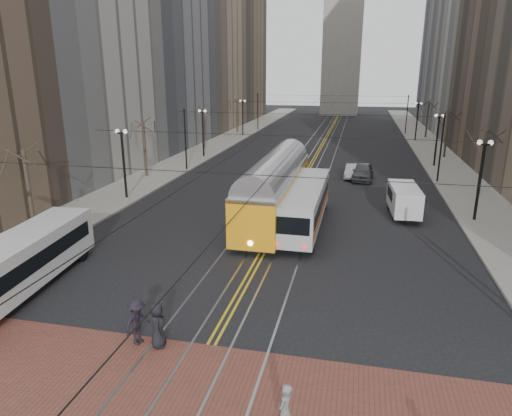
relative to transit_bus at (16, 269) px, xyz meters
The scene contains 21 objects.
ground 10.50m from the transit_bus, ahead, with size 260.00×260.00×0.00m, color black.
sidewalk_left 44.28m from the transit_bus, 96.01° to the left, with size 5.00×140.00×0.15m, color gray.
sidewalk_right 50.82m from the transit_bus, 60.05° to the left, with size 5.00×140.00×0.15m, color gray.
crosswalk_band 11.58m from the transit_bus, 25.70° to the right, with size 25.00×6.00×0.01m, color brown.
streetcar_rails 45.24m from the transit_bus, 76.75° to the left, with size 4.80×130.00×0.02m, color gray.
centre_lines 45.24m from the transit_bus, 76.75° to the left, with size 0.42×130.00×0.01m, color gold.
building_left_mid 49.99m from the transit_bus, 108.59° to the left, with size 16.00×20.00×34.00m, color slate.
building_left_far 88.33m from the transit_bus, 100.10° to the left, with size 16.00×20.00×40.00m, color brown.
building_right_far 94.13m from the transit_bus, 67.13° to the left, with size 16.00×20.00×40.00m, color slate.
lamp_posts 29.67m from the transit_bus, 69.53° to the left, with size 27.60×57.20×5.60m.
street_trees 35.82m from the transit_bus, 73.17° to the left, with size 31.68×53.28×5.60m.
trolley_wires 35.48m from the transit_bus, 72.98° to the left, with size 25.96×120.00×6.60m.
transit_bus is the anchor object (origin of this frame).
streetcar 17.74m from the transit_bus, 56.20° to the left, with size 2.89×15.55×3.66m, color #FCA416.
rear_bus 17.84m from the transit_bus, 47.00° to the left, with size 2.50×11.52×3.01m, color #BBBBBB.
cargo_van 25.89m from the transit_bus, 42.31° to the left, with size 1.93×5.01×2.22m, color white.
sedan_grey 32.95m from the transit_bus, 60.62° to the left, with size 1.96×4.88×1.66m, color #3A3C41.
sedan_silver 33.10m from the transit_bus, 62.62° to the left, with size 1.45×4.16×1.37m, color #9EA0A5.
pedestrian_a 8.75m from the transit_bus, 16.53° to the right, with size 0.91×0.59×1.85m, color black.
pedestrian_b 15.17m from the transit_bus, 23.08° to the right, with size 0.64×0.42×1.74m, color gray.
pedestrian_d 7.93m from the transit_bus, 18.31° to the right, with size 1.23×0.70×1.90m, color black.
Camera 1 is at (5.19, -15.94, 10.42)m, focal length 32.00 mm.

